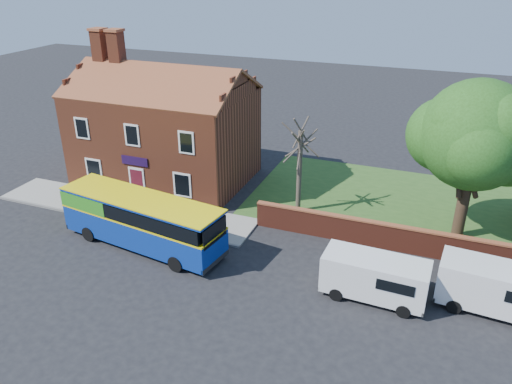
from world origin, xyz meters
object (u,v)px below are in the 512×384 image
at_px(bus, 138,218).
at_px(large_tree, 477,138).
at_px(van_near, 375,276).
at_px(van_far, 499,288).

relative_size(bus, large_tree, 1.09).
relative_size(van_near, large_tree, 0.54).
bearing_deg(van_far, bus, -172.70).
bearing_deg(van_near, van_far, 13.02).
height_order(bus, van_near, bus).
height_order(van_near, van_far, van_far).
distance_m(van_near, van_far, 5.60).
height_order(bus, van_far, bus).
bearing_deg(large_tree, van_near, -115.75).
height_order(van_far, large_tree, large_tree).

